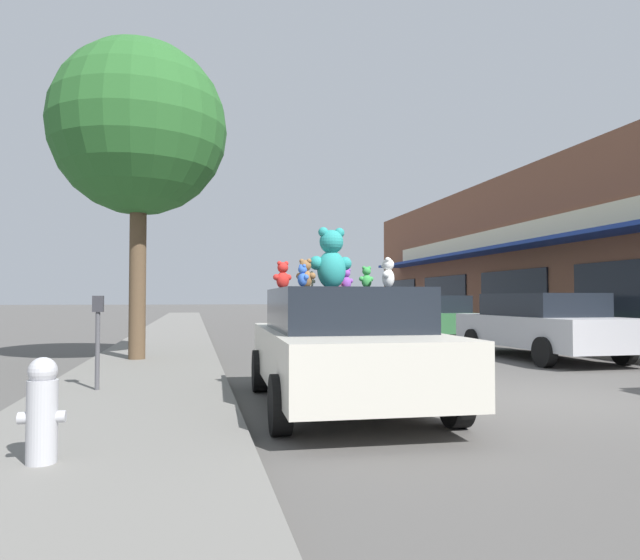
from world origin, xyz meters
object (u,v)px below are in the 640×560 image
object	(u,v)px
plush_art_car	(342,345)
teddy_bear_white	(388,273)
teddy_bear_pink	(337,281)
teddy_bear_cream	(309,280)
street_tree	(139,129)
teddy_bear_purple	(346,279)
teddy_bear_giant	(331,259)
teddy_bear_blue	(303,276)
parking_meter	(98,330)
teddy_bear_red	(283,276)
teddy_bear_orange	(333,278)
teddy_bear_green	(366,277)
teddy_bear_brown	(305,274)
fire_hydrant	(42,410)
parked_car_far_right	(430,316)
parked_car_far_center	(541,324)

from	to	relation	value
plush_art_car	teddy_bear_white	distance (m)	1.15
teddy_bear_white	teddy_bear_pink	distance (m)	1.60
teddy_bear_cream	street_tree	size ratio (longest dim) A/B	0.04
teddy_bear_pink	teddy_bear_purple	bearing A→B (deg)	-79.12
teddy_bear_giant	street_tree	distance (m)	6.52
teddy_bear_white	teddy_bear_blue	distance (m)	1.18
teddy_bear_giant	parking_meter	distance (m)	3.31
teddy_bear_red	teddy_bear_orange	world-z (taller)	teddy_bear_red
teddy_bear_green	parking_meter	world-z (taller)	teddy_bear_green
teddy_bear_cream	teddy_bear_purple	bearing A→B (deg)	-130.35
plush_art_car	teddy_bear_green	distance (m)	0.93
teddy_bear_brown	teddy_bear_blue	distance (m)	1.11
teddy_bear_cream	street_tree	world-z (taller)	street_tree
teddy_bear_pink	teddy_bear_blue	xyz separation A→B (m)	(-0.89, -2.01, -0.01)
teddy_bear_cream	teddy_bear_orange	xyz separation A→B (m)	(0.51, 0.76, 0.06)
teddy_bear_orange	teddy_bear_brown	bearing A→B (deg)	40.81
parking_meter	teddy_bear_giant	bearing A→B (deg)	-18.90
teddy_bear_purple	teddy_bear_white	bearing A→B (deg)	81.92
teddy_bear_purple	teddy_bear_blue	world-z (taller)	teddy_bear_purple
teddy_bear_cream	parking_meter	distance (m)	2.96
plush_art_car	fire_hydrant	size ratio (longest dim) A/B	5.58
teddy_bear_white	teddy_bear_purple	bearing A→B (deg)	-150.68
teddy_bear_blue	street_tree	xyz separation A→B (m)	(-2.24, 6.31, 3.26)
plush_art_car	parking_meter	xyz separation A→B (m)	(-3.09, 1.25, 0.16)
teddy_bear_brown	parking_meter	distance (m)	2.99
plush_art_car	teddy_bear_green	xyz separation A→B (m)	(0.22, -0.36, 0.83)
teddy_bear_brown	street_tree	world-z (taller)	street_tree
teddy_bear_blue	plush_art_car	bearing A→B (deg)	-57.37
teddy_bear_green	teddy_bear_orange	size ratio (longest dim) A/B	0.74
parked_car_far_right	street_tree	size ratio (longest dim) A/B	0.62
teddy_bear_green	teddy_bear_brown	bearing A→B (deg)	-41.08
teddy_bear_brown	parked_car_far_center	size ratio (longest dim) A/B	0.08
teddy_bear_giant	teddy_bear_red	world-z (taller)	teddy_bear_giant
teddy_bear_red	teddy_bear_white	xyz separation A→B (m)	(1.07, -1.11, -0.01)
teddy_bear_pink	street_tree	world-z (taller)	street_tree
teddy_bear_brown	teddy_bear_blue	world-z (taller)	teddy_bear_brown
teddy_bear_pink	street_tree	distance (m)	6.24
teddy_bear_pink	parked_car_far_right	distance (m)	11.27
parked_car_far_center	plush_art_car	bearing A→B (deg)	-142.26
teddy_bear_red	street_tree	bearing A→B (deg)	-84.59
teddy_bear_orange	parked_car_far_center	distance (m)	6.67
teddy_bear_purple	teddy_bear_blue	distance (m)	2.37
teddy_bear_pink	street_tree	size ratio (longest dim) A/B	0.04
teddy_bear_pink	fire_hydrant	xyz separation A→B (m)	(-3.11, -3.25, -1.08)
teddy_bear_white	teddy_bear_pink	xyz separation A→B (m)	(-0.21, 1.58, -0.05)
teddy_bear_pink	parked_car_far_center	bearing A→B (deg)	-82.16
plush_art_car	teddy_bear_purple	distance (m)	1.41
teddy_bear_red	teddy_bear_pink	distance (m)	0.98
street_tree	parked_car_far_right	bearing A→B (deg)	31.67
teddy_bear_red	teddy_bear_pink	world-z (taller)	teddy_bear_red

